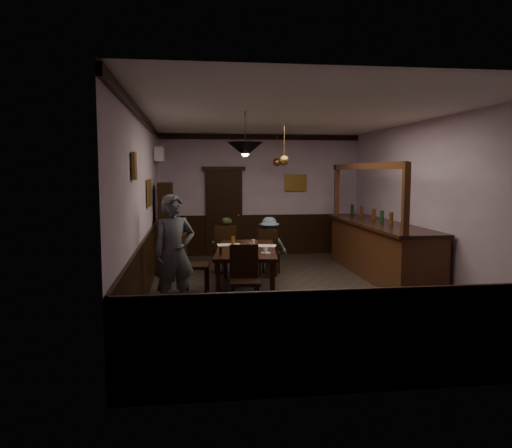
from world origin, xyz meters
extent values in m
cube|color=#2D2621|center=(0.00, 0.00, -0.01)|extent=(5.00, 8.00, 0.01)
cube|color=white|center=(0.00, 0.00, 3.00)|extent=(5.00, 8.00, 0.01)
cube|color=#B69DB6|center=(0.00, 4.00, 1.50)|extent=(5.00, 0.01, 3.00)
cube|color=#B69DB6|center=(0.00, -4.00, 1.50)|extent=(5.00, 0.01, 3.00)
cube|color=#B69DB6|center=(-2.50, 0.00, 1.50)|extent=(0.01, 8.00, 3.00)
cube|color=#B69DB6|center=(2.50, 0.00, 1.50)|extent=(0.01, 8.00, 3.00)
cube|color=black|center=(-0.78, 0.20, 0.72)|extent=(1.27, 2.31, 0.06)
cube|color=black|center=(-1.33, -0.76, 0.34)|extent=(0.07, 0.07, 0.69)
cube|color=black|center=(-0.49, -0.87, 0.34)|extent=(0.07, 0.07, 0.69)
cube|color=black|center=(-1.07, 1.26, 0.34)|extent=(0.07, 0.07, 0.69)
cube|color=black|center=(-0.23, 1.15, 0.34)|extent=(0.07, 0.07, 0.69)
cube|color=black|center=(-1.05, 1.59, 0.47)|extent=(0.44, 0.44, 0.05)
cube|color=black|center=(-1.05, 1.39, 0.75)|extent=(0.44, 0.04, 0.52)
cube|color=black|center=(-0.88, 1.77, 0.23)|extent=(0.04, 0.04, 0.45)
cube|color=black|center=(-1.23, 1.77, 0.23)|extent=(0.04, 0.04, 0.45)
cube|color=black|center=(-0.87, 1.42, 0.23)|extent=(0.04, 0.04, 0.45)
cube|color=black|center=(-1.23, 1.41, 0.23)|extent=(0.04, 0.04, 0.45)
cube|color=black|center=(-0.16, 1.48, 0.43)|extent=(0.52, 0.52, 0.05)
cube|color=black|center=(-0.22, 1.30, 0.69)|extent=(0.39, 0.17, 0.48)
cube|color=black|center=(0.05, 1.58, 0.21)|extent=(0.04, 0.04, 0.41)
cube|color=black|center=(-0.26, 1.69, 0.21)|extent=(0.04, 0.04, 0.41)
cube|color=black|center=(-0.06, 1.27, 0.21)|extent=(0.04, 0.04, 0.41)
cube|color=black|center=(-0.37, 1.38, 0.21)|extent=(0.04, 0.04, 0.41)
cube|color=black|center=(-0.96, -1.19, 0.46)|extent=(0.45, 0.45, 0.05)
cube|color=black|center=(-0.95, -1.00, 0.74)|extent=(0.43, 0.06, 0.51)
cube|color=black|center=(-1.14, -1.36, 0.22)|extent=(0.04, 0.04, 0.44)
cube|color=black|center=(-0.79, -1.37, 0.22)|extent=(0.04, 0.04, 0.44)
cube|color=black|center=(-1.12, -1.01, 0.22)|extent=(0.04, 0.04, 0.44)
cube|color=black|center=(-0.78, -1.03, 0.22)|extent=(0.04, 0.04, 0.44)
cube|color=black|center=(-1.65, 0.11, 0.48)|extent=(0.50, 0.50, 0.05)
cube|color=black|center=(-1.85, 0.13, 0.76)|extent=(0.10, 0.45, 0.53)
cube|color=black|center=(-1.50, -0.10, 0.23)|extent=(0.04, 0.04, 0.45)
cube|color=black|center=(-1.45, 0.26, 0.23)|extent=(0.04, 0.04, 0.45)
cube|color=black|center=(-1.85, -0.05, 0.23)|extent=(0.04, 0.04, 0.45)
cube|color=black|center=(-1.80, 0.31, 0.23)|extent=(0.04, 0.04, 0.45)
imported|color=#4F515A|center=(-1.98, -0.91, 0.87)|extent=(0.74, 0.61, 1.74)
imported|color=#4E5634|center=(-1.03, 1.79, 0.57)|extent=(0.57, 0.45, 1.14)
imported|color=slate|center=(-0.14, 1.68, 0.58)|extent=(0.77, 0.48, 1.15)
cube|color=silver|center=(-1.05, 0.61, 0.75)|extent=(0.42, 0.30, 0.01)
cube|color=silver|center=(-0.43, 0.41, 0.75)|extent=(0.48, 0.39, 0.01)
cube|color=#E7BA55|center=(-0.83, -0.06, 0.75)|extent=(0.17, 0.17, 0.00)
cylinder|color=white|center=(-0.52, -0.38, 0.76)|extent=(0.15, 0.15, 0.01)
imported|color=white|center=(-0.52, -0.37, 0.80)|extent=(0.09, 0.09, 0.07)
cylinder|color=white|center=(-0.93, -0.35, 0.76)|extent=(0.22, 0.22, 0.01)
torus|color=#C68C47|center=(-0.97, -0.29, 0.79)|extent=(0.13, 0.13, 0.04)
torus|color=#C68C47|center=(-0.85, -0.37, 0.79)|extent=(0.13, 0.13, 0.04)
cylinder|color=yellow|center=(-0.73, 0.08, 0.81)|extent=(0.07, 0.07, 0.12)
cylinder|color=#BF721E|center=(-1.00, 0.30, 0.85)|extent=(0.06, 0.06, 0.20)
cylinder|color=silver|center=(-0.65, 0.21, 0.82)|extent=(0.06, 0.06, 0.15)
cylinder|color=black|center=(-1.27, -0.49, 0.82)|extent=(0.04, 0.04, 0.14)
cube|color=black|center=(-2.20, 2.43, 0.50)|extent=(0.50, 1.39, 1.00)
cube|color=black|center=(-2.20, 2.43, 1.05)|extent=(0.48, 1.34, 0.08)
cube|color=black|center=(-2.25, 2.43, 1.44)|extent=(0.30, 0.90, 0.80)
cube|color=#442412|center=(2.00, 1.06, 0.51)|extent=(0.83, 3.90, 1.02)
cube|color=black|center=(1.98, 1.06, 1.04)|extent=(0.93, 3.99, 0.06)
cube|color=#442412|center=(1.63, 1.06, 2.18)|extent=(0.10, 3.80, 0.12)
cube|color=#442412|center=(1.63, -0.79, 1.62)|extent=(0.10, 0.10, 1.21)
cube|color=#442412|center=(1.63, 2.92, 1.62)|extent=(0.10, 0.10, 1.21)
cube|color=black|center=(-0.90, 3.95, 1.05)|extent=(0.90, 0.06, 2.10)
cube|color=white|center=(-2.38, 2.90, 2.45)|extent=(0.20, 0.85, 0.30)
cube|color=olive|center=(-2.46, -1.60, 2.15)|extent=(0.04, 0.28, 0.36)
cube|color=olive|center=(-2.46, 0.80, 1.70)|extent=(0.04, 0.62, 0.48)
cube|color=olive|center=(0.90, 3.96, 1.80)|extent=(0.55, 0.04, 0.42)
cylinder|color=black|center=(-0.88, -0.60, 2.71)|extent=(0.02, 0.02, 0.58)
cone|color=black|center=(-0.88, -0.60, 2.42)|extent=(0.56, 0.56, 0.22)
sphere|color=#FFD88C|center=(-0.88, -0.60, 2.37)|extent=(0.12, 0.12, 0.12)
cylinder|color=#BF8C3F|center=(0.10, 1.33, 2.65)|extent=(0.02, 0.02, 0.70)
cone|color=#BF8C3F|center=(0.10, 1.33, 2.30)|extent=(0.20, 0.20, 0.22)
sphere|color=#FFD88C|center=(0.10, 1.33, 2.25)|extent=(0.12, 0.12, 0.12)
cylinder|color=#BF8C3F|center=(0.30, 3.26, 2.65)|extent=(0.02, 0.02, 0.70)
cone|color=#BF8C3F|center=(0.30, 3.26, 2.30)|extent=(0.20, 0.20, 0.22)
sphere|color=#FFD88C|center=(0.30, 3.26, 2.25)|extent=(0.12, 0.12, 0.12)
camera|label=1|loc=(-1.75, -8.33, 2.08)|focal=35.00mm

